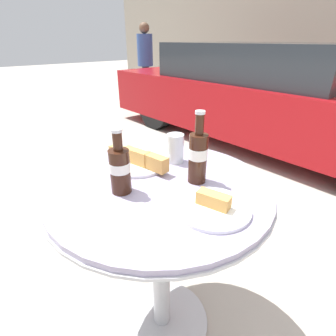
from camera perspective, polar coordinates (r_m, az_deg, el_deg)
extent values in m
plane|color=#A8A093|center=(1.48, -1.32, -30.34)|extent=(30.00, 30.00, 0.00)
cylinder|color=#B7B7BC|center=(1.47, -1.33, -30.13)|extent=(0.44, 0.44, 0.02)
cylinder|color=#B7B7BC|center=(1.18, -1.53, -19.96)|extent=(0.08, 0.08, 0.73)
cylinder|color=#B7B7BC|center=(0.95, -1.78, -4.75)|extent=(0.80, 0.80, 0.01)
cylinder|color=#9E93B2|center=(0.94, -1.80, -3.97)|extent=(0.79, 0.79, 0.02)
cylinder|color=#33190F|center=(0.92, 6.49, 2.02)|extent=(0.07, 0.07, 0.18)
cylinder|color=silver|center=(0.92, 6.55, 3.24)|extent=(0.07, 0.07, 0.04)
cylinder|color=#33190F|center=(0.88, 6.90, 9.40)|extent=(0.03, 0.03, 0.07)
cylinder|color=silver|center=(0.87, 7.04, 11.95)|extent=(0.03, 0.03, 0.01)
cylinder|color=#33190F|center=(0.87, -10.37, -0.76)|extent=(0.07, 0.07, 0.15)
cylinder|color=silver|center=(0.86, -10.46, 0.31)|extent=(0.07, 0.07, 0.03)
cylinder|color=#33190F|center=(0.83, -10.95, 5.73)|extent=(0.03, 0.03, 0.06)
cylinder|color=silver|center=(0.82, -11.16, 8.03)|extent=(0.04, 0.04, 0.01)
cylinder|color=silver|center=(1.09, 1.59, 3.67)|extent=(0.06, 0.06, 0.09)
cylinder|color=silver|center=(1.08, 1.60, 4.31)|extent=(0.07, 0.07, 0.12)
cylinder|color=white|center=(0.81, 9.66, -8.56)|extent=(0.23, 0.23, 0.01)
cube|color=white|center=(0.81, 9.70, -8.15)|extent=(0.19, 0.19, 0.00)
cube|color=#C68E47|center=(0.80, 9.88, -6.81)|extent=(0.11, 0.07, 0.04)
cylinder|color=white|center=(1.07, -6.59, 0.76)|extent=(0.23, 0.23, 0.01)
cube|color=white|center=(1.07, -6.61, 1.10)|extent=(0.16, 0.16, 0.00)
cube|color=#C68E47|center=(1.12, -9.85, 3.32)|extent=(0.13, 0.07, 0.04)
cube|color=#C68E47|center=(1.06, -6.95, 2.51)|extent=(0.12, 0.06, 0.06)
cube|color=#C68E47|center=(1.00, -2.90, 1.25)|extent=(0.12, 0.06, 0.06)
cube|color=#9E0F14|center=(3.70, 21.59, 12.65)|extent=(4.59, 1.71, 0.61)
cube|color=#23282D|center=(3.74, 19.71, 21.09)|extent=(2.20, 1.51, 0.42)
cylinder|color=black|center=(5.11, 11.15, 15.41)|extent=(0.63, 0.21, 0.63)
cylinder|color=black|center=(4.05, -2.58, 13.08)|extent=(0.63, 0.21, 0.63)
cylinder|color=black|center=(5.98, -4.80, 17.83)|extent=(0.14, 0.14, 0.74)
cylinder|color=black|center=(5.81, -4.75, 17.58)|extent=(0.14, 0.14, 0.74)
cylinder|color=#334C8C|center=(5.83, -5.04, 24.18)|extent=(0.31, 0.31, 0.59)
sphere|color=brown|center=(5.83, -5.21, 28.10)|extent=(0.20, 0.20, 0.20)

